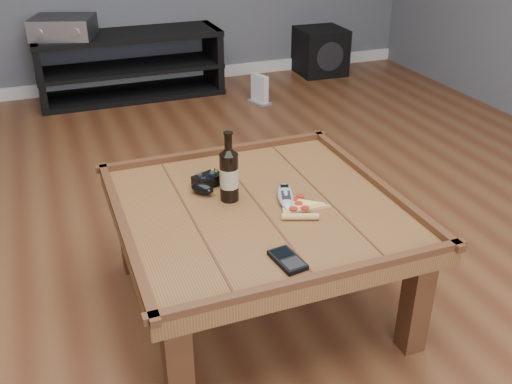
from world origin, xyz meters
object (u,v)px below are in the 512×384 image
object	(u,v)px
game_controller	(212,182)
subwoofer	(320,51)
pizza_slice	(299,207)
media_console	(130,66)
game_console	(260,90)
av_receiver	(63,27)
smartphone	(288,260)
beer_bottle	(229,173)
coffee_table	(259,219)
remote_control	(286,196)

from	to	relation	value
game_controller	subwoofer	size ratio (longest dim) A/B	0.45
pizza_slice	media_console	bearing A→B (deg)	113.30
subwoofer	game_console	xyz separation A→B (m)	(-0.79, -0.56, -0.10)
av_receiver	smartphone	bearing A→B (deg)	-63.62
game_controller	av_receiver	size ratio (longest dim) A/B	0.36
game_controller	av_receiver	bearing A→B (deg)	76.73
beer_bottle	subwoofer	distance (m)	3.25
coffee_table	beer_bottle	world-z (taller)	beer_bottle
remote_control	subwoofer	xyz separation A→B (m)	(1.56, 2.79, -0.27)
game_console	coffee_table	bearing A→B (deg)	-130.41
coffee_table	av_receiver	size ratio (longest dim) A/B	2.00
media_console	beer_bottle	size ratio (longest dim) A/B	5.28
pizza_slice	av_receiver	size ratio (longest dim) A/B	0.52
av_receiver	game_console	xyz separation A→B (m)	(1.33, -0.51, -0.47)
game_controller	pizza_slice	world-z (taller)	game_controller
subwoofer	av_receiver	bearing A→B (deg)	-176.79
coffee_table	av_receiver	xyz separation A→B (m)	(-0.45, 2.74, 0.18)
game_controller	av_receiver	xyz separation A→B (m)	(-0.33, 2.55, 0.10)
av_receiver	subwoofer	size ratio (longest dim) A/B	1.26
beer_bottle	remote_control	world-z (taller)	beer_bottle
beer_bottle	remote_control	distance (m)	0.23
remote_control	av_receiver	world-z (taller)	av_receiver
media_console	smartphone	xyz separation A→B (m)	(-0.05, -3.11, 0.21)
beer_bottle	subwoofer	size ratio (longest dim) A/B	0.65
media_console	beer_bottle	distance (m)	2.69
coffee_table	smartphone	size ratio (longest dim) A/B	7.33
pizza_slice	av_receiver	bearing A→B (deg)	122.32
subwoofer	beer_bottle	bearing A→B (deg)	-120.99
coffee_table	av_receiver	distance (m)	2.79
media_console	remote_control	xyz separation A→B (m)	(0.11, -2.74, 0.22)
pizza_slice	remote_control	size ratio (longest dim) A/B	1.32
media_console	smartphone	size ratio (longest dim) A/B	9.97
pizza_slice	remote_control	xyz separation A→B (m)	(-0.01, 0.09, 0.01)
beer_bottle	game_controller	world-z (taller)	beer_bottle
subwoofer	media_console	bearing A→B (deg)	-176.59
smartphone	pizza_slice	bearing A→B (deg)	51.56
media_console	game_controller	world-z (taller)	game_controller
media_console	game_console	bearing A→B (deg)	-30.51
beer_bottle	pizza_slice	size ratio (longest dim) A/B	1.00
game_controller	subwoofer	bearing A→B (deg)	34.82
pizza_slice	game_console	world-z (taller)	pizza_slice
coffee_table	remote_control	size ratio (longest dim) A/B	5.12
smartphone	remote_control	world-z (taller)	remote_control
av_receiver	subwoofer	world-z (taller)	av_receiver
beer_bottle	subwoofer	xyz separation A→B (m)	(1.75, 2.72, -0.36)
game_console	av_receiver	bearing A→B (deg)	139.96
game_controller	game_console	xyz separation A→B (m)	(0.99, 2.04, -0.37)
game_console	smartphone	bearing A→B (deg)	-128.55
coffee_table	remote_control	world-z (taller)	remote_control
media_console	game_console	xyz separation A→B (m)	(0.88, -0.52, -0.14)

